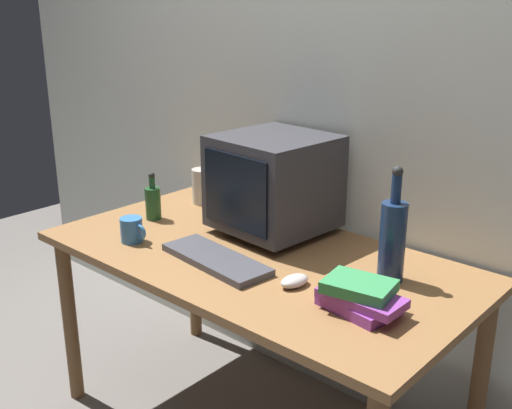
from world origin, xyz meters
TOP-DOWN VIEW (x-y plane):
  - back_wall at (0.00, 0.46)m, footprint 4.00×0.08m
  - desk at (0.00, 0.00)m, footprint 1.51×0.79m
  - crt_monitor at (-0.09, 0.20)m, footprint 0.41×0.41m
  - keyboard at (-0.05, -0.14)m, footprint 0.43×0.20m
  - computer_mouse at (0.26, -0.11)m, footprint 0.07×0.11m
  - bottle_tall at (0.45, 0.13)m, footprint 0.08×0.08m
  - bottle_short at (-0.54, -0.01)m, footprint 0.06×0.06m
  - book_stack at (0.49, -0.11)m, footprint 0.25×0.17m
  - mug at (-0.41, -0.21)m, footprint 0.12×0.08m
  - metal_canister at (-0.54, 0.26)m, footprint 0.09×0.09m

SIDE VIEW (x-z plane):
  - desk at x=0.00m, z-range 0.28..1.01m
  - keyboard at x=-0.05m, z-range 0.73..0.75m
  - computer_mouse at x=0.26m, z-range 0.73..0.77m
  - book_stack at x=0.49m, z-range 0.73..0.82m
  - mug at x=-0.41m, z-range 0.73..0.82m
  - bottle_short at x=-0.54m, z-range 0.70..0.90m
  - metal_canister at x=-0.54m, z-range 0.73..0.88m
  - bottle_tall at x=0.45m, z-range 0.68..1.05m
  - crt_monitor at x=-0.09m, z-range 0.74..1.11m
  - back_wall at x=0.00m, z-range 0.00..2.50m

